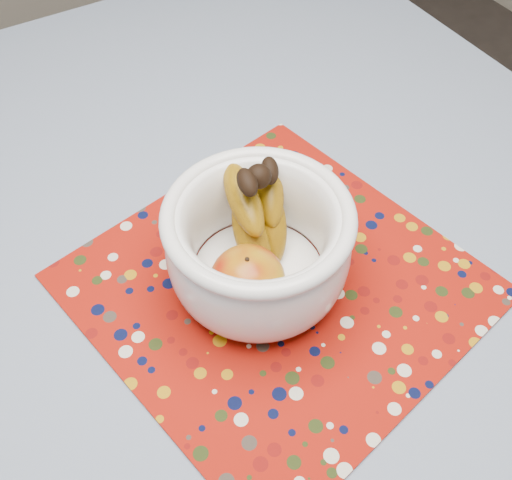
# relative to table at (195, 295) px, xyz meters

# --- Properties ---
(table) EXTENTS (1.20, 1.20, 0.75)m
(table) POSITION_rel_table_xyz_m (0.00, 0.00, 0.00)
(table) COLOR brown
(table) RESTS_ON ground
(tablecloth) EXTENTS (1.32, 1.32, 0.01)m
(tablecloth) POSITION_rel_table_xyz_m (0.00, 0.00, 0.08)
(tablecloth) COLOR slate
(tablecloth) RESTS_ON table
(placemat) EXTENTS (0.51, 0.51, 0.00)m
(placemat) POSITION_rel_table_xyz_m (0.07, -0.10, 0.09)
(placemat) COLOR #931108
(placemat) RESTS_ON tablecloth
(fruit_bowl) EXTENTS (0.22, 0.22, 0.16)m
(fruit_bowl) POSITION_rel_table_xyz_m (0.06, -0.07, 0.17)
(fruit_bowl) COLOR white
(fruit_bowl) RESTS_ON placemat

